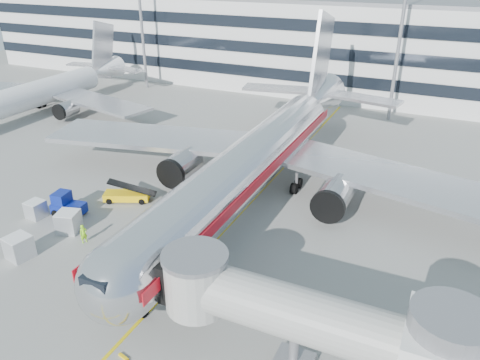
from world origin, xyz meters
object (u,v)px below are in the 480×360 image
at_px(cargo_container_left, 69,222).
at_px(ramp_worker, 84,234).
at_px(belt_loader, 127,195).
at_px(cargo_container_front, 19,247).
at_px(main_jet, 259,155).
at_px(baggage_tug, 67,205).
at_px(cargo_container_right, 36,209).

height_order(cargo_container_left, ramp_worker, cargo_container_left).
height_order(belt_loader, cargo_container_front, belt_loader).
distance_m(main_jet, baggage_tug, 18.74).
bearing_deg(cargo_container_right, baggage_tug, 35.67).
xyz_separation_m(baggage_tug, cargo_container_front, (1.57, -6.89, -0.01)).
relative_size(belt_loader, cargo_container_front, 2.26).
distance_m(cargo_container_front, ramp_worker, 4.96).
relative_size(baggage_tug, cargo_container_right, 1.97).
distance_m(cargo_container_left, cargo_container_front, 4.74).
bearing_deg(baggage_tug, belt_loader, 53.29).
distance_m(baggage_tug, cargo_container_front, 7.06).
xyz_separation_m(main_jet, cargo_container_front, (-12.97, -18.25, -3.28)).
relative_size(belt_loader, cargo_container_right, 2.91).
height_order(main_jet, cargo_container_right, main_jet).
height_order(main_jet, cargo_container_left, main_jet).
bearing_deg(belt_loader, cargo_container_front, -98.97).
distance_m(main_jet, cargo_container_front, 22.63).
bearing_deg(cargo_container_front, baggage_tug, 102.84).
bearing_deg(cargo_container_left, belt_loader, 80.85).
bearing_deg(baggage_tug, main_jet, 38.02).
distance_m(main_jet, belt_loader, 13.59).
bearing_deg(baggage_tug, cargo_container_front, -77.16).
bearing_deg(cargo_container_front, belt_loader, 81.03).
bearing_deg(belt_loader, cargo_container_left, -99.15).
bearing_deg(main_jet, cargo_container_right, -142.29).
bearing_deg(main_jet, cargo_container_front, -125.39).
distance_m(main_jet, cargo_container_right, 21.47).
xyz_separation_m(belt_loader, cargo_container_left, (-1.08, -6.72, 0.31)).
distance_m(baggage_tug, cargo_container_left, 3.17).
xyz_separation_m(main_jet, cargo_container_left, (-12.25, -13.56, -3.30)).
relative_size(cargo_container_right, cargo_container_front, 0.78).
bearing_deg(ramp_worker, cargo_container_right, 105.66).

